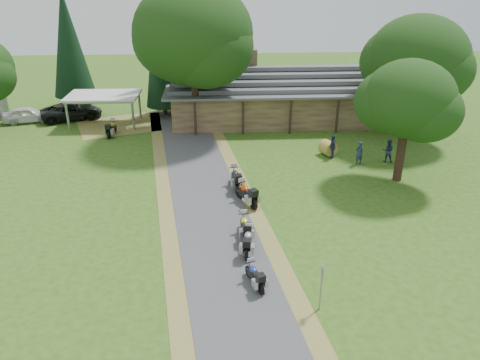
{
  "coord_description": "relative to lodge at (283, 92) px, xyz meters",
  "views": [
    {
      "loc": [
        -0.45,
        -18.19,
        13.08
      ],
      "look_at": [
        1.0,
        6.75,
        1.6
      ],
      "focal_mm": 35.0,
      "sensor_mm": 36.0,
      "label": 1
    }
  ],
  "objects": [
    {
      "name": "car_dark_suv",
      "position": [
        -19.62,
        0.7,
        -1.32
      ],
      "size": [
        4.47,
        6.42,
        2.26
      ],
      "primitive_type": "imported",
      "rotation": [
        0.0,
        0.0,
        1.94
      ],
      "color": "black",
      "rests_on": "ground"
    },
    {
      "name": "sign_post",
      "position": [
        -2.25,
        -26.91,
        -1.37
      ],
      "size": [
        0.39,
        0.06,
        2.15
      ],
      "primitive_type": null,
      "color": "gray",
      "rests_on": "ground"
    },
    {
      "name": "driveway",
      "position": [
        -6.5,
        -20.0,
        -2.45
      ],
      "size": [
        51.95,
        51.95,
        0.0
      ],
      "primitive_type": "plane",
      "rotation": [
        0.0,
        0.0,
        0.14
      ],
      "color": "#414143",
      "rests_on": "ground"
    },
    {
      "name": "lodge",
      "position": [
        0.0,
        0.0,
        0.0
      ],
      "size": [
        21.4,
        9.4,
        4.9
      ],
      "primitive_type": null,
      "color": "brown",
      "rests_on": "ground"
    },
    {
      "name": "motorcycle_row_b",
      "position": [
        -4.91,
        -22.38,
        -1.81
      ],
      "size": [
        0.88,
        1.95,
        1.29
      ],
      "primitive_type": null,
      "rotation": [
        0.0,
        0.0,
        1.43
      ],
      "color": "#A0A2A7",
      "rests_on": "ground"
    },
    {
      "name": "cedar_far",
      "position": [
        -20.44,
        5.71,
        3.22
      ],
      "size": [
        4.08,
        4.08,
        11.33
      ],
      "primitive_type": "cone",
      "color": "black",
      "rests_on": "ground"
    },
    {
      "name": "oak_lodge_left",
      "position": [
        -7.95,
        -3.51,
        4.14
      ],
      "size": [
        9.61,
        9.61,
        13.19
      ],
      "primitive_type": null,
      "color": "#143510",
      "rests_on": "ground"
    },
    {
      "name": "oak_driveway",
      "position": [
        5.72,
        -14.33,
        2.03
      ],
      "size": [
        5.74,
        5.74,
        8.96
      ],
      "primitive_type": null,
      "color": "#143510",
      "rests_on": "ground"
    },
    {
      "name": "motorcycle_carport_a",
      "position": [
        -15.06,
        -4.17,
        -1.76
      ],
      "size": [
        0.88,
        2.07,
        1.37
      ],
      "primitive_type": null,
      "rotation": [
        0.0,
        0.0,
        1.45
      ],
      "color": "gold",
      "rests_on": "ground"
    },
    {
      "name": "oak_lodge_right",
      "position": [
        9.53,
        -6.01,
        2.81
      ],
      "size": [
        7.83,
        7.83,
        10.52
      ],
      "primitive_type": null,
      "color": "#143510",
      "rests_on": "ground"
    },
    {
      "name": "ground",
      "position": [
        -6.0,
        -24.0,
        -2.45
      ],
      "size": [
        120.0,
        120.0,
        0.0
      ],
      "primitive_type": "plane",
      "color": "#325618",
      "rests_on": "ground"
    },
    {
      "name": "hay_bale",
      "position": [
        2.11,
        -9.58,
        -1.89
      ],
      "size": [
        1.43,
        1.38,
        1.11
      ],
      "primitive_type": "cylinder",
      "rotation": [
        1.57,
        0.0,
        0.42
      ],
      "color": "#AA923E",
      "rests_on": "ground"
    },
    {
      "name": "motorcycle_row_d",
      "position": [
        -4.61,
        -17.2,
        -1.73
      ],
      "size": [
        1.54,
        2.2,
        1.44
      ],
      "primitive_type": null,
      "rotation": [
        0.0,
        0.0,
        2.02
      ],
      "color": "#CA3A03",
      "rests_on": "ground"
    },
    {
      "name": "motorcycle_row_e",
      "position": [
        -5.13,
        -14.95,
        -1.73
      ],
      "size": [
        0.97,
        2.19,
        1.44
      ],
      "primitive_type": null,
      "rotation": [
        0.0,
        0.0,
        1.71
      ],
      "color": "black",
      "rests_on": "ground"
    },
    {
      "name": "motorcycle_row_a",
      "position": [
        -4.8,
        -25.12,
        -1.88
      ],
      "size": [
        1.05,
        1.75,
        1.14
      ],
      "primitive_type": null,
      "rotation": [
        0.0,
        0.0,
        1.9
      ],
      "color": "#243695",
      "rests_on": "ground"
    },
    {
      "name": "person_c",
      "position": [
        2.29,
        -10.17,
        -1.4
      ],
      "size": [
        0.5,
        0.65,
        2.1
      ],
      "primitive_type": "imported",
      "rotation": [
        0.0,
        0.0,
        4.58
      ],
      "color": "navy",
      "rests_on": "ground"
    },
    {
      "name": "motorcycle_row_c",
      "position": [
        -4.95,
        -20.94,
        -1.8
      ],
      "size": [
        0.76,
        1.94,
        1.3
      ],
      "primitive_type": null,
      "rotation": [
        0.0,
        0.0,
        1.65
      ],
      "color": "yellow",
      "rests_on": "ground"
    },
    {
      "name": "car_white_sedan",
      "position": [
        -23.45,
        0.11,
        -1.55
      ],
      "size": [
        3.48,
        5.79,
        1.8
      ],
      "primitive_type": "imported",
      "rotation": [
        0.0,
        0.0,
        1.8
      ],
      "color": "silver",
      "rests_on": "ground"
    },
    {
      "name": "cedar_near",
      "position": [
        -11.12,
        1.86,
        3.77
      ],
      "size": [
        3.4,
        3.4,
        12.44
      ],
      "primitive_type": "cone",
      "color": "black",
      "rests_on": "ground"
    },
    {
      "name": "carport",
      "position": [
        -16.19,
        -0.84,
        -1.1
      ],
      "size": [
        6.33,
        4.3,
        2.71
      ],
      "primitive_type": null,
      "rotation": [
        0.0,
        0.0,
        -0.02
      ],
      "color": "silver",
      "rests_on": "ground"
    },
    {
      "name": "person_b",
      "position": [
        6.12,
        -11.16,
        -1.45
      ],
      "size": [
        0.66,
        0.56,
        2.0
      ],
      "primitive_type": "imported",
      "rotation": [
        0.0,
        0.0,
        2.83
      ],
      "color": "navy",
      "rests_on": "ground"
    },
    {
      "name": "person_a",
      "position": [
        3.91,
        -11.49,
        -1.44
      ],
      "size": [
        0.67,
        0.57,
        2.03
      ],
      "primitive_type": "imported",
      "rotation": [
        0.0,
        0.0,
        3.45
      ],
      "color": "navy",
      "rests_on": "ground"
    }
  ]
}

